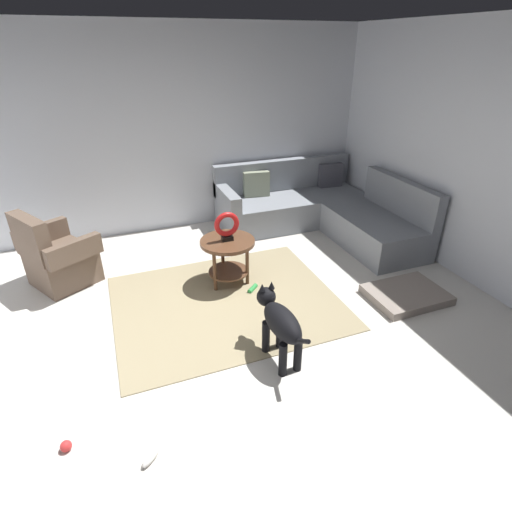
# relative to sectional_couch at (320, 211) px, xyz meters

# --- Properties ---
(ground_plane) EXTENTS (6.00, 6.00, 0.10)m
(ground_plane) POSITION_rel_sectional_couch_xyz_m (-1.99, -2.02, -0.34)
(ground_plane) COLOR silver
(wall_back) EXTENTS (6.00, 0.12, 2.70)m
(wall_back) POSITION_rel_sectional_couch_xyz_m (-1.99, 0.92, 1.06)
(wall_back) COLOR silver
(wall_back) RESTS_ON ground_plane
(area_rug) EXTENTS (2.30, 1.90, 0.01)m
(area_rug) POSITION_rel_sectional_couch_xyz_m (-1.84, -1.32, -0.28)
(area_rug) COLOR tan
(area_rug) RESTS_ON ground_plane
(sectional_couch) EXTENTS (2.20, 2.25, 0.88)m
(sectional_couch) POSITION_rel_sectional_couch_xyz_m (0.00, 0.00, 0.00)
(sectional_couch) COLOR gray
(sectional_couch) RESTS_ON ground_plane
(armchair) EXTENTS (0.92, 0.99, 0.88)m
(armchair) POSITION_rel_sectional_couch_xyz_m (-3.46, -0.28, 0.03)
(armchair) COLOR brown
(armchair) RESTS_ON ground_plane
(side_table) EXTENTS (0.60, 0.60, 0.54)m
(side_table) POSITION_rel_sectional_couch_xyz_m (-1.69, -0.95, 0.13)
(side_table) COLOR brown
(side_table) RESTS_ON ground_plane
(torus_sculpture) EXTENTS (0.28, 0.08, 0.33)m
(torus_sculpture) POSITION_rel_sectional_couch_xyz_m (-1.69, -0.95, 0.42)
(torus_sculpture) COLOR black
(torus_sculpture) RESTS_ON side_table
(dog_bed_mat) EXTENTS (0.80, 0.60, 0.09)m
(dog_bed_mat) POSITION_rel_sectional_couch_xyz_m (-0.01, -1.94, -0.24)
(dog_bed_mat) COLOR gray
(dog_bed_mat) RESTS_ON ground_plane
(dog) EXTENTS (0.26, 0.85, 0.63)m
(dog) POSITION_rel_sectional_couch_xyz_m (-1.66, -2.29, 0.09)
(dog) COLOR black
(dog) RESTS_ON ground_plane
(dog_toy_ball) EXTENTS (0.08, 0.08, 0.08)m
(dog_toy_ball) POSITION_rel_sectional_couch_xyz_m (-3.36, -2.61, -0.25)
(dog_toy_ball) COLOR red
(dog_toy_ball) RESTS_ON ground_plane
(dog_toy_rope) EXTENTS (0.15, 0.14, 0.05)m
(dog_toy_rope) POSITION_rel_sectional_couch_xyz_m (-1.49, -1.21, -0.26)
(dog_toy_rope) COLOR green
(dog_toy_rope) RESTS_ON ground_plane
(dog_toy_bone) EXTENTS (0.17, 0.17, 0.06)m
(dog_toy_bone) POSITION_rel_sectional_couch_xyz_m (-2.84, -2.88, -0.26)
(dog_toy_bone) COLOR silver
(dog_toy_bone) RESTS_ON ground_plane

